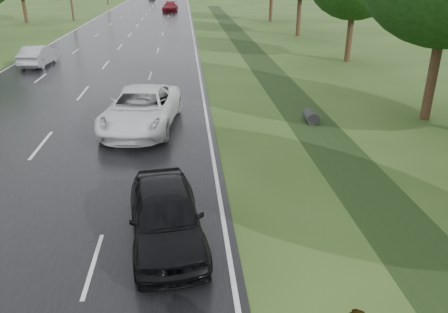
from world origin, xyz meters
name	(u,v)px	position (x,y,z in m)	size (l,w,h in m)	color
road	(135,29)	(0.00, 45.00, 0.02)	(14.00, 180.00, 0.04)	black
edge_stripe_east	(192,28)	(6.75, 45.00, 0.04)	(0.12, 180.00, 0.01)	silver
edge_stripe_west	(76,30)	(-6.75, 45.00, 0.04)	(0.12, 180.00, 0.01)	silver
center_line	(134,29)	(0.00, 45.00, 0.04)	(0.12, 180.00, 0.01)	silver
drainage_ditch	(274,78)	(11.50, 18.71, 0.04)	(2.20, 120.00, 0.56)	#1C3113
white_pickup	(141,109)	(3.86, 9.80, 0.89)	(2.82, 6.13, 1.70)	white
dark_sedan	(166,215)	(5.22, 0.85, 0.79)	(1.78, 4.43, 1.51)	black
silver_sedan	(38,55)	(-4.74, 24.15, 0.77)	(1.54, 4.40, 1.45)	#999CA2
far_car_red	(170,7)	(3.63, 67.43, 0.82)	(2.18, 5.37, 1.56)	maroon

